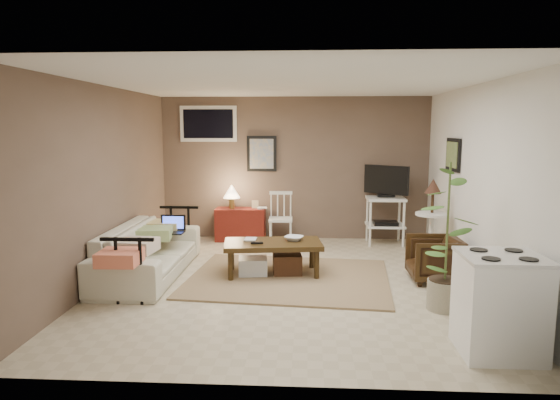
# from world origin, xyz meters

# --- Properties ---
(floor) EXTENTS (5.00, 5.00, 0.00)m
(floor) POSITION_xyz_m (0.00, 0.00, 0.00)
(floor) COLOR #C1B293
(floor) RESTS_ON ground
(art_back) EXTENTS (0.50, 0.03, 0.60)m
(art_back) POSITION_xyz_m (-0.55, 2.48, 1.45)
(art_back) COLOR black
(art_right) EXTENTS (0.03, 0.60, 0.45)m
(art_right) POSITION_xyz_m (2.23, 1.05, 1.52)
(art_right) COLOR black
(window) EXTENTS (0.96, 0.03, 0.60)m
(window) POSITION_xyz_m (-1.45, 2.48, 1.95)
(window) COLOR silver
(rug) EXTENTS (2.63, 2.18, 0.02)m
(rug) POSITION_xyz_m (0.01, 0.13, 0.01)
(rug) COLOR #9B775A
(rug) RESTS_ON floor
(coffee_table) EXTENTS (1.30, 0.79, 0.47)m
(coffee_table) POSITION_xyz_m (-0.21, 0.27, 0.26)
(coffee_table) COLOR #3B2710
(coffee_table) RESTS_ON floor
(sofa) EXTENTS (0.64, 2.19, 0.86)m
(sofa) POSITION_xyz_m (-1.80, 0.20, 0.43)
(sofa) COLOR beige
(sofa) RESTS_ON floor
(sofa_pillows) EXTENTS (0.42, 2.08, 0.15)m
(sofa_pillows) POSITION_xyz_m (-1.75, -0.05, 0.53)
(sofa_pillows) COLOR beige
(sofa_pillows) RESTS_ON sofa
(sofa_end_rails) EXTENTS (0.59, 2.19, 0.74)m
(sofa_end_rails) POSITION_xyz_m (-1.67, 0.20, 0.37)
(sofa_end_rails) COLOR black
(sofa_end_rails) RESTS_ON floor
(laptop) EXTENTS (0.34, 0.25, 0.23)m
(laptop) POSITION_xyz_m (-1.59, 0.58, 0.55)
(laptop) COLOR black
(laptop) RESTS_ON sofa
(red_console) EXTENTS (0.82, 0.37, 0.95)m
(red_console) POSITION_xyz_m (-0.91, 2.25, 0.33)
(red_console) COLOR maroon
(red_console) RESTS_ON floor
(spindle_chair) EXTENTS (0.39, 0.39, 0.84)m
(spindle_chair) POSITION_xyz_m (-0.21, 2.10, 0.40)
(spindle_chair) COLOR silver
(spindle_chair) RESTS_ON floor
(tv_stand) EXTENTS (0.66, 0.49, 1.29)m
(tv_stand) POSITION_xyz_m (1.50, 2.14, 0.68)
(tv_stand) COLOR silver
(tv_stand) RESTS_ON floor
(side_table) EXTENTS (0.45, 0.45, 1.20)m
(side_table) POSITION_xyz_m (1.95, 0.95, 0.74)
(side_table) COLOR silver
(side_table) RESTS_ON floor
(armchair) EXTENTS (0.57, 0.61, 0.62)m
(armchair) POSITION_xyz_m (1.80, 0.16, 0.31)
(armchair) COLOR black
(armchair) RESTS_ON floor
(potted_plant) EXTENTS (0.39, 0.39, 1.57)m
(potted_plant) POSITION_xyz_m (1.67, -0.83, 0.84)
(potted_plant) COLOR gray
(potted_plant) RESTS_ON floor
(stove) EXTENTS (0.66, 0.61, 0.86)m
(stove) POSITION_xyz_m (1.85, -1.84, 0.43)
(stove) COLOR white
(stove) RESTS_ON floor
(bowl) EXTENTS (0.24, 0.13, 0.23)m
(bowl) POSITION_xyz_m (0.06, 0.37, 0.56)
(bowl) COLOR #3B2710
(bowl) RESTS_ON coffee_table
(book_table) EXTENTS (0.15, 0.02, 0.21)m
(book_table) POSITION_xyz_m (-0.58, 0.38, 0.55)
(book_table) COLOR #3B2710
(book_table) RESTS_ON coffee_table
(book_console) EXTENTS (0.17, 0.04, 0.22)m
(book_console) POSITION_xyz_m (-0.61, 2.25, 0.66)
(book_console) COLOR #3B2710
(book_console) RESTS_ON red_console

